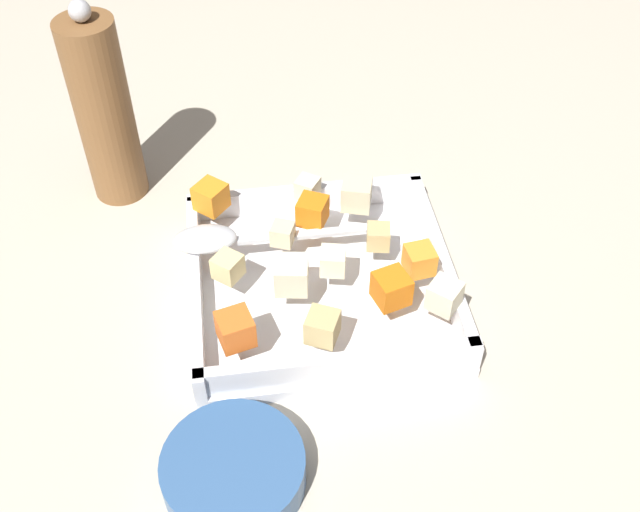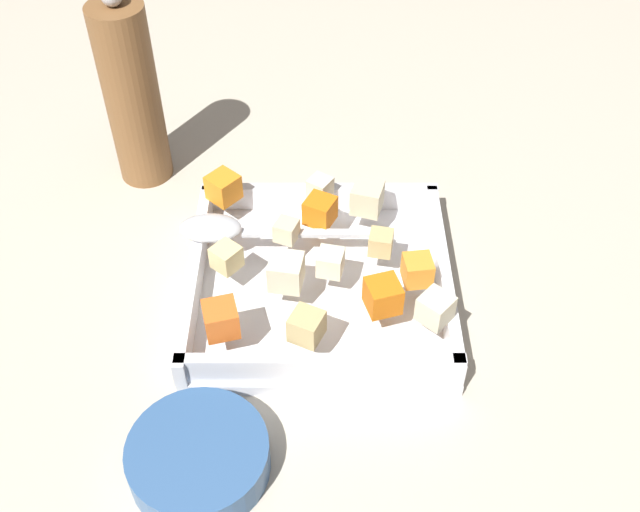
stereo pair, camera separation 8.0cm
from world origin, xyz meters
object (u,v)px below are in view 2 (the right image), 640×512
Objects in this scene: serving_spoon at (224,229)px; pepper_mill at (133,95)px; small_prep_bowl at (200,457)px; baking_dish at (320,284)px.

pepper_mill is at bearing 125.60° from serving_spoon.
pepper_mill is 0.45m from small_prep_bowl.
serving_spoon is 0.89× the size of pepper_mill.
baking_dish is 0.24m from small_prep_bowl.
baking_dish is 0.33m from pepper_mill.
serving_spoon is at bearing 125.29° from pepper_mill.
baking_dish is at bearing -116.67° from small_prep_bowl.
baking_dish is at bearing 136.77° from pepper_mill.
pepper_mill is (0.12, -0.17, 0.06)m from serving_spoon.
pepper_mill is at bearing -74.69° from small_prep_bowl.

